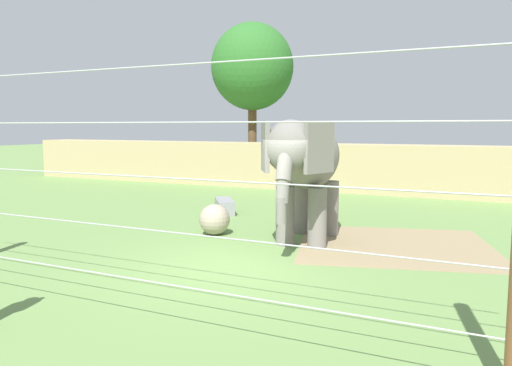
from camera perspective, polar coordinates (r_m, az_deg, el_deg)
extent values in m
plane|color=#6B8E4C|center=(9.92, -2.79, -9.65)|extent=(120.00, 120.00, 0.00)
cube|color=#937F5B|center=(12.02, 15.87, -6.99)|extent=(5.29, 5.02, 0.01)
cube|color=tan|center=(21.28, 12.86, 1.67)|extent=(36.00, 1.80, 2.02)
cylinder|color=gray|center=(11.32, 7.13, -4.03)|extent=(0.44, 0.44, 1.39)
cylinder|color=gray|center=(11.51, 3.41, -3.81)|extent=(0.44, 0.44, 1.39)
cylinder|color=gray|center=(12.69, 8.60, -2.90)|extent=(0.44, 0.44, 1.39)
cylinder|color=gray|center=(12.86, 5.25, -2.73)|extent=(0.44, 0.44, 1.39)
ellipsoid|color=gray|center=(11.93, 6.21, 3.17)|extent=(1.60, 2.69, 1.59)
ellipsoid|color=gray|center=(10.35, 4.04, 4.23)|extent=(1.17, 1.07, 1.15)
cube|color=gray|center=(10.30, 7.39, 4.18)|extent=(0.40, 0.87, 1.09)
cube|color=gray|center=(10.63, 1.09, 4.30)|extent=(0.53, 0.83, 1.09)
cylinder|color=gray|center=(9.97, 3.33, 1.78)|extent=(0.36, 0.51, 0.62)
cylinder|color=gray|center=(9.90, 3.11, -0.80)|extent=(0.29, 0.37, 0.58)
cylinder|color=gray|center=(9.89, 2.96, -3.22)|extent=(0.22, 0.22, 0.55)
cylinder|color=gray|center=(13.34, 7.72, 3.08)|extent=(0.12, 0.31, 0.79)
sphere|color=tan|center=(12.67, -4.85, -4.25)|extent=(0.79, 0.79, 0.79)
cylinder|color=#B7B7BC|center=(7.21, -14.78, -10.62)|extent=(10.69, 0.02, 0.02)
cylinder|color=#B7B7BC|center=(7.04, -14.95, -5.01)|extent=(10.69, 0.02, 0.02)
cylinder|color=#B7B7BC|center=(6.93, -15.13, 0.83)|extent=(10.69, 0.02, 0.02)
cylinder|color=#B7B7BC|center=(6.90, -15.31, 6.80)|extent=(10.69, 0.02, 0.02)
cylinder|color=#B7B7BC|center=(6.94, -15.49, 12.75)|extent=(10.69, 0.02, 0.02)
cube|color=gray|center=(15.83, -3.69, -2.70)|extent=(1.22, 1.43, 0.44)
cylinder|color=brown|center=(25.43, -0.43, 4.88)|extent=(0.44, 0.44, 4.03)
ellipsoid|color=#2D6B28|center=(25.60, -0.43, 13.40)|extent=(4.19, 4.19, 4.40)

